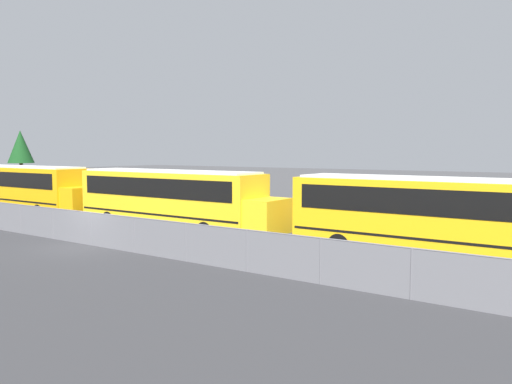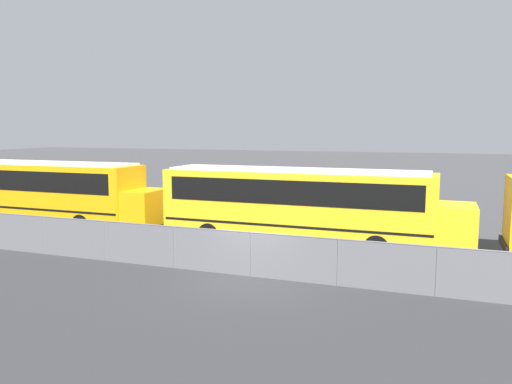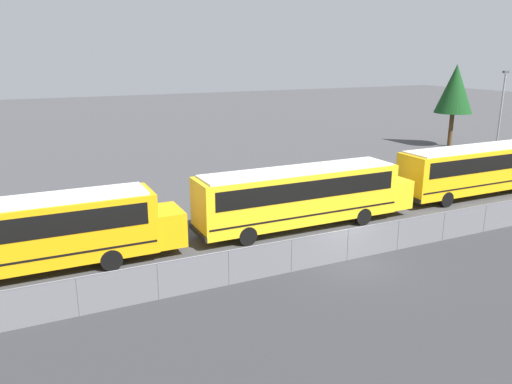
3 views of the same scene
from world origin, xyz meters
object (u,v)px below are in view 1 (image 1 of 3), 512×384
(school_bus_2, at_px, (26,186))
(school_bus_4, at_px, (444,213))
(tree_1, at_px, (21,147))
(school_bus_3, at_px, (172,196))

(school_bus_2, height_order, school_bus_4, same)
(school_bus_2, bearing_deg, tree_1, 150.57)
(school_bus_3, height_order, tree_1, tree_1)
(school_bus_3, distance_m, school_bus_4, 14.10)
(tree_1, bearing_deg, school_bus_2, -29.43)
(school_bus_4, relative_size, tree_1, 1.85)
(school_bus_3, xyz_separation_m, tree_1, (-42.36, 15.88, 2.96))
(school_bus_2, relative_size, school_bus_3, 1.00)
(tree_1, bearing_deg, school_bus_3, -20.56)
(school_bus_3, xyz_separation_m, school_bus_4, (14.09, 0.52, 0.00))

